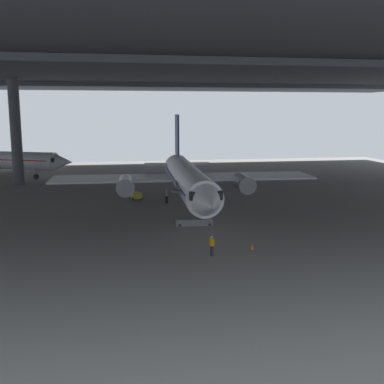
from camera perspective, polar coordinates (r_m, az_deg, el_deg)
ground_plane at (r=56.83m, az=0.11°, el=-1.80°), size 110.00×110.00×0.00m
hangar_structure at (r=69.48m, az=-1.99°, el=14.61°), size 121.00×99.00×17.89m
airplane_main at (r=56.76m, az=-0.61°, el=1.66°), size 34.13×35.41×11.14m
boarding_stairs at (r=47.58m, az=0.15°, el=-3.21°), size 4.19×1.66×4.59m
crew_worker_near_nose at (r=37.43m, az=2.46°, el=-6.47°), size 0.36×0.50×1.69m
crew_worker_by_stairs at (r=49.95m, az=0.83°, el=-2.40°), size 0.37×0.49×1.57m
traffic_cone_orange at (r=39.44m, az=7.44°, el=-6.72°), size 0.36×0.36×0.60m
baggage_tug at (r=62.11m, az=-7.01°, el=-0.38°), size 1.79×2.45×0.90m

